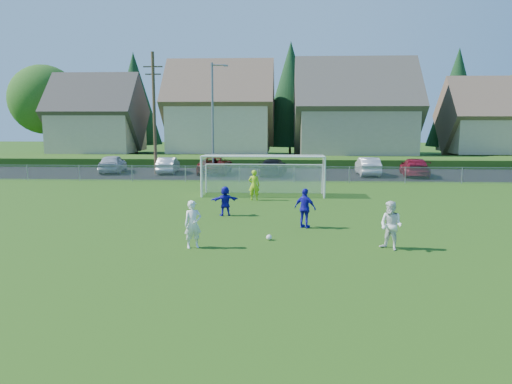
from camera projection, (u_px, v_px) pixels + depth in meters
The scene contains 21 objects.
ground at pixel (241, 279), 14.82m from camera, with size 160.00×160.00×0.00m, color #193D0C.
asphalt_lot at pixel (269, 174), 41.97m from camera, with size 60.00×60.00×0.00m, color black.
grass_embankment at pixel (271, 161), 49.31m from camera, with size 70.00×6.00×0.80m, color #1E420F.
soccer_ball at pixel (269, 237), 19.44m from camera, with size 0.22×0.22×0.22m, color white.
player_white_a at pixel (193, 224), 18.20m from camera, with size 0.64×0.42×1.75m, color white.
player_white_b at pixel (391, 226), 17.95m from camera, with size 0.86×0.67×1.78m, color white.
player_blue_a at pixel (305, 208), 21.48m from camera, with size 1.01×0.42×1.72m, color #1912AF.
player_blue_b at pixel (225, 201), 24.19m from camera, with size 1.34×0.43×1.44m, color #1912AF.
goalkeeper at pixel (254, 185), 28.63m from camera, with size 0.64×0.42×1.76m, color #A8E01A.
car_a at pixel (113, 164), 42.79m from camera, with size 1.83×4.55×1.55m, color #B5B8BD.
car_b at pixel (168, 165), 42.37m from camera, with size 1.43×4.11×1.36m, color silver.
car_c at pixel (215, 165), 41.94m from camera, with size 2.41×5.22×1.45m, color #500A09.
car_d at pixel (273, 167), 40.95m from camera, with size 1.90×4.67×1.36m, color black.
car_f at pixel (368, 166), 40.81m from camera, with size 1.57×4.50×1.48m, color silver.
car_g at pixel (415, 167), 40.31m from camera, with size 2.01×4.94×1.43m, color maroon.
soccer_goal at pixel (263, 169), 30.42m from camera, with size 7.42×1.90×2.50m.
chainlink_fence at pixel (267, 174), 36.45m from camera, with size 52.06×0.06×1.20m.
streetlight at pixel (213, 116), 40.01m from camera, with size 1.38×0.18×9.00m.
utility_pole at pixel (154, 112), 41.23m from camera, with size 1.60×0.26×10.00m.
houses_row at pixel (291, 93), 55.53m from camera, with size 53.90×11.45×13.27m.
tree_row at pixel (283, 99), 61.84m from camera, with size 65.98×12.36×13.80m.
Camera 1 is at (1.24, -14.22, 4.78)m, focal length 35.00 mm.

